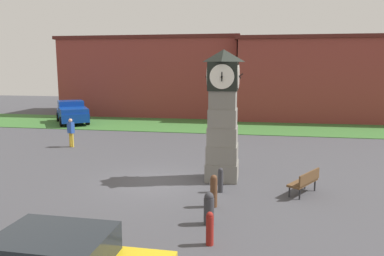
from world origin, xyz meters
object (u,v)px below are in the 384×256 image
Objects in this scene: bollard_far_row at (214,191)px; pickup_truck at (72,112)px; bollard_end_row at (221,180)px; pedestrian_crossing_lot at (71,131)px; bollard_mid_row at (209,208)px; clock_tower at (223,118)px; bollard_near_tower at (210,228)px; bench at (305,181)px.

pickup_truck is at bearing 129.63° from bollard_far_row.
bollard_end_row is 0.56× the size of pedestrian_crossing_lot.
pickup_truck reaches higher than bollard_far_row.
bollard_mid_row is 0.59× the size of pedestrian_crossing_lot.
bollard_end_row is 11.60m from pedestrian_crossing_lot.
pedestrian_crossing_lot is (-9.44, 4.93, -1.65)m from clock_tower.
pickup_truck reaches higher than bollard_mid_row.
bollard_mid_row is (0.06, -4.63, -2.12)m from clock_tower.
clock_tower is 3.17× the size of pedestrian_crossing_lot.
bollard_near_tower reaches higher than bench.
clock_tower reaches higher than bollard_mid_row.
pickup_truck is at bearing 138.76° from bench.
pickup_truck is at bearing 117.32° from pedestrian_crossing_lot.
pedestrian_crossing_lot is at bearing 139.34° from bollard_far_row.
pedestrian_crossing_lot reaches higher than bollard_end_row.
bollard_far_row is 21.94m from pickup_truck.
pedestrian_crossing_lot reaches higher than bollard_mid_row.
bollard_end_row is at bearing 87.23° from bollard_far_row.
bollard_far_row is at bearing -40.66° from pedestrian_crossing_lot.
bollard_near_tower is 24.27m from pickup_truck.
bollard_end_row is at bearing 89.14° from bollard_mid_row.
bollard_near_tower is at bearing -81.50° from bollard_mid_row.
clock_tower is at bearing 90.46° from bollard_far_row.
pedestrian_crossing_lot is at bearing 145.37° from bollard_end_row.
pickup_truck is (-13.99, 16.90, 0.36)m from bollard_far_row.
bollard_far_row is 1.18× the size of bollard_end_row.
bollard_far_row reaches higher than bollard_near_tower.
bollard_end_row is at bearing -47.51° from pickup_truck.
pedestrian_crossing_lot is (-9.54, 6.59, 0.49)m from bollard_end_row.
bollard_mid_row is at bearing -52.59° from pickup_truck.
clock_tower reaches higher than bollard_end_row.
bollard_near_tower is (0.25, -5.96, -2.15)m from clock_tower.
bollard_mid_row is 4.55m from bench.
bollard_near_tower is at bearing -48.34° from pedestrian_crossing_lot.
pickup_truck is 3.14× the size of pedestrian_crossing_lot.
pedestrian_crossing_lot is at bearing 131.66° from bollard_near_tower.
bollard_near_tower is 0.17× the size of pickup_truck.
bench is (3.21, -1.36, -2.10)m from clock_tower.
clock_tower is at bearing -44.45° from pickup_truck.
clock_tower reaches higher than pickup_truck.
bollard_far_row is at bearing 91.18° from bollard_mid_row.
pickup_truck is (-14.02, 18.34, 0.42)m from bollard_mid_row.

